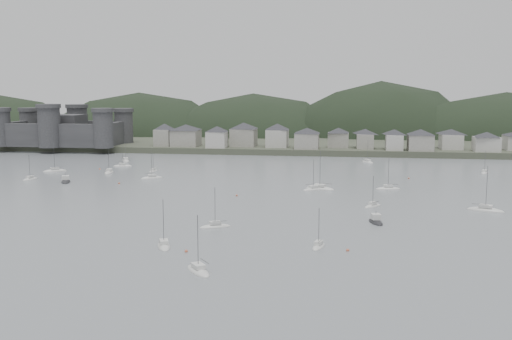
# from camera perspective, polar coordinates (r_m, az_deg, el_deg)

# --- Properties ---
(ground) EXTENTS (900.00, 900.00, 0.00)m
(ground) POSITION_cam_1_polar(r_m,az_deg,el_deg) (125.56, -5.26, -7.36)
(ground) COLOR slate
(ground) RESTS_ON ground
(far_shore_land) EXTENTS (900.00, 250.00, 3.00)m
(far_shore_land) POSITION_cam_1_polar(r_m,az_deg,el_deg) (414.75, 4.64, 3.50)
(far_shore_land) COLOR #383D2D
(far_shore_land) RESTS_ON ground
(forested_ridge) EXTENTS (851.55, 103.94, 102.57)m
(forested_ridge) POSITION_cam_1_polar(r_m,az_deg,el_deg) (390.20, 5.05, 1.33)
(forested_ridge) COLOR black
(forested_ridge) RESTS_ON ground
(castle) EXTENTS (66.00, 43.00, 20.00)m
(castle) POSITION_cam_1_polar(r_m,az_deg,el_deg) (333.55, -17.97, 3.71)
(castle) COLOR #333335
(castle) RESTS_ON far_shore_land
(waterfront_town) EXTENTS (451.48, 28.46, 12.92)m
(waterfront_town) POSITION_cam_1_polar(r_m,az_deg,el_deg) (302.54, 12.71, 3.08)
(waterfront_town) COLOR gray
(waterfront_town) RESTS_ON far_shore_land
(moored_fleet) EXTENTS (262.45, 174.86, 13.69)m
(moored_fleet) POSITION_cam_1_polar(r_m,az_deg,el_deg) (194.41, -2.67, -1.84)
(moored_fleet) COLOR silver
(moored_fleet) RESTS_ON ground
(motor_launch_near) EXTENTS (4.59, 7.99, 3.81)m
(motor_launch_near) POSITION_cam_1_polar(r_m,az_deg,el_deg) (149.73, 11.43, -4.87)
(motor_launch_near) COLOR black
(motor_launch_near) RESTS_ON ground
(motor_launch_far) EXTENTS (6.24, 9.01, 4.02)m
(motor_launch_far) POSITION_cam_1_polar(r_m,az_deg,el_deg) (219.77, -17.81, -1.05)
(motor_launch_far) COLOR black
(motor_launch_far) RESTS_ON ground
(mooring_buoys) EXTENTS (181.91, 115.10, 0.70)m
(mooring_buoys) POSITION_cam_1_polar(r_m,az_deg,el_deg) (177.17, -2.81, -2.80)
(mooring_buoys) COLOR #C45F41
(mooring_buoys) RESTS_ON ground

